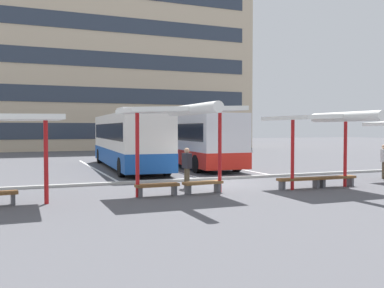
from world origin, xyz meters
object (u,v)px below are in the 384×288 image
(bench_2, at_px, (203,185))
(bench_4, at_px, (336,179))
(waiting_shelter_1, at_px, (183,112))
(bench_3, at_px, (299,180))
(waiting_passenger_2, at_px, (187,165))
(bench_1, at_px, (157,187))
(waiting_passenger_0, at_px, (384,159))
(coach_bus_1, at_px, (193,141))
(coach_bus_0, at_px, (128,141))
(waiting_shelter_2, at_px, (325,119))

(bench_2, distance_m, bench_4, 5.89)
(waiting_shelter_1, distance_m, bench_3, 5.66)
(bench_3, height_order, bench_4, same)
(waiting_passenger_2, bearing_deg, bench_4, -18.17)
(waiting_shelter_1, height_order, bench_2, waiting_shelter_1)
(waiting_shelter_1, distance_m, bench_1, 2.85)
(bench_2, distance_m, waiting_passenger_0, 10.12)
(bench_3, relative_size, waiting_passenger_2, 1.15)
(bench_2, relative_size, bench_4, 0.90)
(coach_bus_1, xyz_separation_m, waiting_passenger_2, (-3.96, -9.23, -0.72))
(coach_bus_1, height_order, bench_3, coach_bus_1)
(waiting_shelter_1, relative_size, bench_4, 2.61)
(coach_bus_0, relative_size, bench_2, 7.83)
(waiting_passenger_0, bearing_deg, bench_4, -160.06)
(bench_3, distance_m, waiting_passenger_2, 4.59)
(coach_bus_1, xyz_separation_m, waiting_passenger_0, (6.14, -9.66, -0.71))
(waiting_passenger_2, bearing_deg, bench_3, -24.52)
(waiting_shelter_1, bearing_deg, bench_4, -1.55)
(waiting_shelter_1, distance_m, bench_2, 2.85)
(waiting_passenger_0, bearing_deg, waiting_passenger_2, 177.53)
(bench_1, relative_size, waiting_passenger_0, 0.96)
(bench_3, bearing_deg, coach_bus_1, 90.89)
(bench_2, xyz_separation_m, waiting_passenger_0, (10.04, 1.09, 0.63))
(waiting_passenger_0, bearing_deg, bench_2, -173.79)
(waiting_passenger_0, relative_size, waiting_passenger_2, 1.00)
(bench_1, height_order, waiting_passenger_0, waiting_passenger_0)
(bench_4, bearing_deg, waiting_passenger_0, 19.94)
(waiting_passenger_0, distance_m, waiting_passenger_2, 10.11)
(bench_4, bearing_deg, waiting_shelter_2, -159.86)
(bench_3, bearing_deg, waiting_passenger_2, 155.48)
(waiting_shelter_1, height_order, waiting_passenger_2, waiting_shelter_1)
(bench_2, distance_m, waiting_shelter_2, 5.62)
(bench_1, distance_m, waiting_passenger_0, 11.91)
(bench_1, height_order, bench_2, same)
(bench_1, height_order, waiting_passenger_2, waiting_passenger_2)
(coach_bus_0, xyz_separation_m, coach_bus_1, (4.17, -0.26, 0.01))
(waiting_passenger_2, bearing_deg, bench_1, -138.26)
(coach_bus_0, xyz_separation_m, waiting_shelter_2, (5.25, -11.76, 1.17))
(bench_3, bearing_deg, waiting_passenger_0, 13.67)
(waiting_passenger_2, bearing_deg, bench_2, -87.84)
(coach_bus_1, xyz_separation_m, bench_3, (0.17, -11.11, -1.33))
(coach_bus_1, height_order, bench_1, coach_bus_1)
(waiting_shelter_2, distance_m, waiting_passenger_2, 5.84)
(bench_1, xyz_separation_m, bench_2, (1.80, 0.02, -0.00))
(bench_4, height_order, waiting_passenger_2, waiting_passenger_2)
(waiting_passenger_2, bearing_deg, coach_bus_0, 91.26)
(bench_2, bearing_deg, coach_bus_0, 91.39)
(waiting_shelter_1, distance_m, waiting_passenger_0, 11.22)
(coach_bus_1, relative_size, bench_3, 5.87)
(coach_bus_1, bearing_deg, waiting_passenger_2, -113.25)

